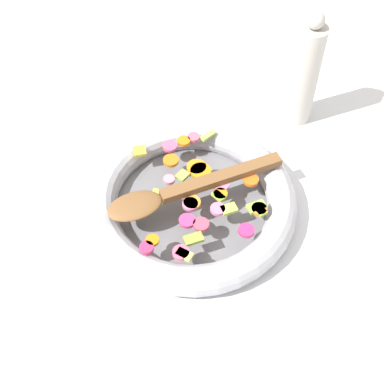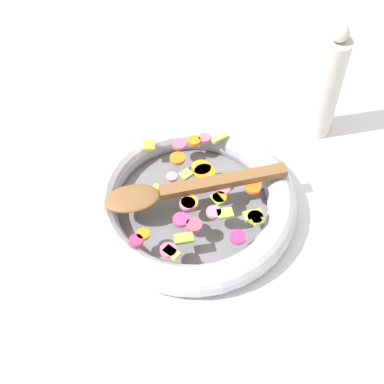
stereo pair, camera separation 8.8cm
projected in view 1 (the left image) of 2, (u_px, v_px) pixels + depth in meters
The scene contains 5 objects.
ground_plane at pixel (192, 210), 0.92m from camera, with size 4.00×4.00×0.00m, color silver.
skillet at pixel (192, 202), 0.90m from camera, with size 0.35×0.35×0.05m.
chopped_vegetables at pixel (200, 193), 0.88m from camera, with size 0.27×0.28×0.01m.
wooden_spoon at pixel (178, 192), 0.87m from camera, with size 0.21×0.27×0.01m.
pepper_mill at pixel (304, 73), 0.98m from camera, with size 0.05×0.05×0.24m.
Camera 1 is at (-0.29, 0.46, 0.74)m, focal length 50.00 mm.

